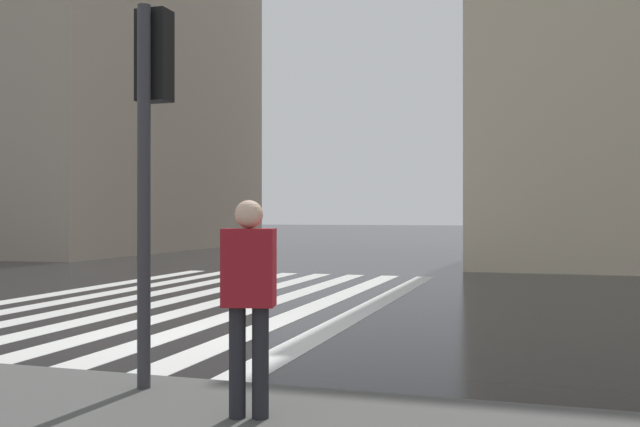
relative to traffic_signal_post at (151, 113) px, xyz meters
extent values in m
plane|color=black|center=(3.36, 1.90, -2.65)|extent=(220.00, 220.00, 0.00)
cube|color=silver|center=(7.36, -0.39, -2.65)|extent=(13.00, 0.50, 0.01)
cube|color=silver|center=(7.36, 0.61, -2.65)|extent=(13.00, 0.50, 0.01)
cube|color=silver|center=(7.36, 1.61, -2.65)|extent=(13.00, 0.50, 0.01)
cube|color=silver|center=(7.36, 2.61, -2.65)|extent=(13.00, 0.50, 0.01)
cube|color=silver|center=(7.36, 3.61, -2.65)|extent=(13.00, 0.50, 0.01)
cube|color=silver|center=(7.36, 4.61, -2.65)|extent=(13.00, 0.50, 0.01)
cube|color=silver|center=(7.36, 5.61, -2.65)|extent=(13.00, 0.50, 0.01)
cube|color=silver|center=(7.36, 6.61, -2.65)|extent=(13.00, 0.50, 0.01)
cylinder|color=#333338|center=(-0.12, 0.00, -0.77)|extent=(0.12, 0.12, 3.47)
cube|color=black|center=(0.06, 0.00, 0.54)|extent=(0.22, 0.30, 0.85)
sphere|color=red|center=(0.18, 0.00, 0.82)|extent=(0.17, 0.17, 0.17)
sphere|color=orange|center=(0.18, 0.00, 0.54)|extent=(0.17, 0.17, 0.17)
sphere|color=green|center=(0.18, 0.00, 0.26)|extent=(0.17, 0.17, 0.17)
cube|color=maroon|center=(-0.71, -1.28, -1.34)|extent=(0.32, 0.44, 0.60)
sphere|color=beige|center=(-0.71, -1.28, -0.93)|extent=(0.22, 0.22, 0.22)
cylinder|color=#232328|center=(-0.69, -1.37, -2.07)|extent=(0.13, 0.13, 0.86)
cylinder|color=#232328|center=(-0.73, -1.19, -2.07)|extent=(0.13, 0.13, 0.86)
camera|label=1|loc=(-5.75, -3.43, -0.94)|focal=39.74mm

